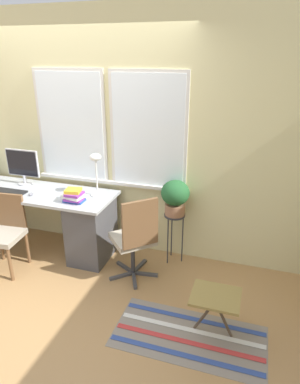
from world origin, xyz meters
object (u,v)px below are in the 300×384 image
at_px(desk_chair_wooden, 5,231).
at_px(office_chair_swivel, 135,237).
at_px(potted_plant, 175,196).
at_px(book_stack, 74,196).
at_px(plant_stand, 174,221).
at_px(keyboard, 9,191).
at_px(mouse, 31,194).
at_px(desk_lamp, 96,165).
at_px(folding_stool, 216,299).
at_px(monitor, 23,165).

bearing_deg(desk_chair_wooden, office_chair_swivel, 3.50).
xyz_separation_m(office_chair_swivel, potted_plant, (0.30, 0.46, 0.31)).
distance_m(book_stack, plant_stand, 1.13).
xyz_separation_m(keyboard, plant_stand, (1.87, 0.34, -0.25)).
height_order(mouse, book_stack, book_stack).
relative_size(office_chair_swivel, plant_stand, 1.62).
relative_size(book_stack, desk_chair_wooden, 0.29).
bearing_deg(desk_lamp, office_chair_swivel, -30.79).
xyz_separation_m(office_chair_swivel, folding_stool, (0.89, -0.52, -0.14)).
height_order(monitor, potted_plant, monitor).
bearing_deg(potted_plant, office_chair_swivel, -123.02).
distance_m(mouse, book_stack, 0.55).
bearing_deg(potted_plant, keyboard, -169.64).
height_order(mouse, plant_stand, mouse).
bearing_deg(desk_chair_wooden, keyboard, 109.39).
distance_m(keyboard, folding_stool, 2.58).
bearing_deg(keyboard, potted_plant, 10.36).
bearing_deg(keyboard, desk_lamp, 12.53).
bearing_deg(monitor, potted_plant, 2.01).
bearing_deg(book_stack, office_chair_swivel, -7.64).
distance_m(book_stack, potted_plant, 1.08).
bearing_deg(desk_lamp, mouse, -161.54).
distance_m(monitor, mouse, 0.46).
relative_size(potted_plant, folding_stool, 0.98).
bearing_deg(keyboard, book_stack, -1.08).
height_order(desk_lamp, book_stack, desk_lamp).
relative_size(plant_stand, potted_plant, 1.49).
height_order(monitor, book_stack, monitor).
bearing_deg(desk_chair_wooden, plant_stand, 16.13).
distance_m(book_stack, office_chair_swivel, 0.80).
xyz_separation_m(mouse, potted_plant, (1.57, 0.35, 0.04)).
height_order(monitor, desk_chair_wooden, monitor).
bearing_deg(keyboard, monitor, 87.24).
relative_size(keyboard, book_stack, 1.78).
distance_m(desk_lamp, desk_chair_wooden, 1.21).
bearing_deg(plant_stand, desk_lamp, -172.23).
height_order(office_chair_swivel, folding_stool, office_chair_swivel).
relative_size(desk_chair_wooden, plant_stand, 1.41).
xyz_separation_m(office_chair_swivel, plant_stand, (0.30, 0.46, 0.02)).
bearing_deg(desk_chair_wooden, folding_stool, -12.87).
xyz_separation_m(mouse, office_chair_swivel, (1.27, -0.10, -0.27)).
height_order(office_chair_swivel, potted_plant, potted_plant).
distance_m(potted_plant, folding_stool, 1.23).
bearing_deg(plant_stand, book_stack, -160.75).
xyz_separation_m(desk_chair_wooden, folding_stool, (2.31, -0.29, -0.09)).
bearing_deg(folding_stool, potted_plant, 121.40).
xyz_separation_m(monitor, desk_lamp, (0.99, -0.05, 0.12)).
height_order(keyboard, desk_lamp, desk_lamp).
bearing_deg(mouse, monitor, 134.79).
relative_size(desk_chair_wooden, folding_stool, 2.06).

